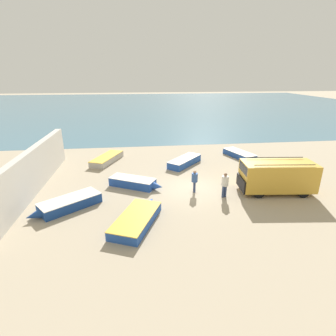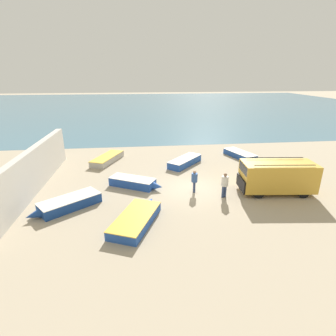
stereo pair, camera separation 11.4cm
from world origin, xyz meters
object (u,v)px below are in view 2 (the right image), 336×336
(fishing_rowboat_5, at_px, (108,158))
(fisherman_1, at_px, (194,179))
(fishing_rowboat_1, at_px, (186,161))
(fishing_rowboat_3, at_px, (68,203))
(fishing_rowboat_0, at_px, (241,155))
(fishing_rowboat_2, at_px, (135,182))
(fisherman_0, at_px, (225,183))
(fishing_rowboat_4, at_px, (136,219))
(parked_van, at_px, (277,176))

(fishing_rowboat_5, height_order, fisherman_1, fisherman_1)
(fishing_rowboat_1, distance_m, fishing_rowboat_5, 7.32)
(fishing_rowboat_3, bearing_deg, fisherman_1, 152.29)
(fishing_rowboat_1, height_order, fishing_rowboat_3, fishing_rowboat_3)
(fishing_rowboat_0, height_order, fishing_rowboat_3, fishing_rowboat_3)
(fishing_rowboat_2, relative_size, fishing_rowboat_3, 0.98)
(fisherman_1, bearing_deg, fishing_rowboat_3, 12.47)
(fisherman_0, bearing_deg, fisherman_1, 49.17)
(fishing_rowboat_2, bearing_deg, fishing_rowboat_5, 140.08)
(fishing_rowboat_3, height_order, fisherman_1, fisherman_1)
(fishing_rowboat_4, bearing_deg, fishing_rowboat_5, 36.04)
(fishing_rowboat_1, distance_m, fishing_rowboat_2, 6.44)
(fishing_rowboat_2, distance_m, fishing_rowboat_5, 6.67)
(fishing_rowboat_3, relative_size, fisherman_1, 2.56)
(fishing_rowboat_3, bearing_deg, fisherman_0, 144.82)
(fishing_rowboat_4, bearing_deg, fishing_rowboat_3, 85.15)
(fishing_rowboat_5, relative_size, fisherman_0, 2.93)
(fisherman_0, bearing_deg, fishing_rowboat_2, 55.98)
(fishing_rowboat_1, bearing_deg, fisherman_0, -127.45)
(fishing_rowboat_4, bearing_deg, parked_van, -50.17)
(fishing_rowboat_0, distance_m, fisherman_1, 9.60)
(fishing_rowboat_0, relative_size, fishing_rowboat_3, 1.07)
(parked_van, height_order, fishing_rowboat_0, parked_van)
(fishing_rowboat_1, height_order, fisherman_0, fisherman_0)
(fishing_rowboat_4, relative_size, fishing_rowboat_5, 0.94)
(fishing_rowboat_0, bearing_deg, fishing_rowboat_1, -95.90)
(fishing_rowboat_2, height_order, fishing_rowboat_4, fishing_rowboat_2)
(fishing_rowboat_1, xyz_separation_m, fisherman_1, (-0.48, -5.92, 0.64))
(parked_van, relative_size, fisherman_0, 2.98)
(fishing_rowboat_5, relative_size, fisherman_1, 3.14)
(fishing_rowboat_4, xyz_separation_m, fisherman_0, (5.82, 2.60, 0.76))
(parked_van, xyz_separation_m, fishing_rowboat_5, (-12.25, 8.28, -0.91))
(parked_van, relative_size, fishing_rowboat_4, 1.08)
(fishing_rowboat_1, height_order, fishing_rowboat_5, fishing_rowboat_1)
(fishing_rowboat_1, xyz_separation_m, fisherman_0, (1.34, -6.93, 0.71))
(fisherman_1, bearing_deg, fisherman_0, 153.61)
(fishing_rowboat_0, height_order, fisherman_1, fisherman_1)
(fisherman_1, bearing_deg, fishing_rowboat_5, -46.19)
(parked_van, relative_size, fishing_rowboat_1, 1.24)
(fishing_rowboat_1, relative_size, fishing_rowboat_5, 0.82)
(parked_van, height_order, fishing_rowboat_2, parked_van)
(fishing_rowboat_3, distance_m, fishing_rowboat_5, 9.16)
(fishing_rowboat_0, distance_m, fishing_rowboat_5, 12.84)
(parked_van, distance_m, fishing_rowboat_3, 13.86)
(fishing_rowboat_2, relative_size, fisherman_0, 2.33)
(fishing_rowboat_5, xyz_separation_m, fisherman_0, (8.46, -8.63, 0.74))
(parked_van, distance_m, fisherman_1, 5.65)
(fishing_rowboat_0, height_order, fishing_rowboat_4, fishing_rowboat_0)
(fishing_rowboat_1, relative_size, fishing_rowboat_4, 0.87)
(parked_van, xyz_separation_m, fishing_rowboat_1, (-5.13, 6.59, -0.88))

